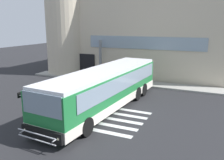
{
  "coord_description": "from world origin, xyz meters",
  "views": [
    {
      "loc": [
        7.88,
        -16.59,
        5.6
      ],
      "look_at": [
        0.65,
        -0.66,
        1.5
      ],
      "focal_mm": 38.62,
      "sensor_mm": 36.0,
      "label": 1
    }
  ],
  "objects_px": {
    "entry_support_column": "(100,59)",
    "passenger_near_column": "(103,70)",
    "bus_main_foreground": "(105,89)",
    "passenger_at_curb_edge": "(118,71)",
    "passenger_by_doorway": "(111,71)",
    "safety_bollard_yellow": "(114,80)"
  },
  "relations": [
    {
      "from": "passenger_at_curb_edge",
      "to": "entry_support_column",
      "type": "bearing_deg",
      "value": 160.21
    },
    {
      "from": "entry_support_column",
      "to": "passenger_near_column",
      "type": "relative_size",
      "value": 2.29
    },
    {
      "from": "bus_main_foreground",
      "to": "passenger_by_doorway",
      "type": "relative_size",
      "value": 7.38
    },
    {
      "from": "entry_support_column",
      "to": "passenger_by_doorway",
      "type": "relative_size",
      "value": 2.29
    },
    {
      "from": "bus_main_foreground",
      "to": "passenger_near_column",
      "type": "bearing_deg",
      "value": 117.66
    },
    {
      "from": "bus_main_foreground",
      "to": "passenger_at_curb_edge",
      "type": "distance_m",
      "value": 7.53
    },
    {
      "from": "passenger_near_column",
      "to": "passenger_at_curb_edge",
      "type": "relative_size",
      "value": 1.0
    },
    {
      "from": "entry_support_column",
      "to": "passenger_by_doorway",
      "type": "distance_m",
      "value": 2.16
    },
    {
      "from": "entry_support_column",
      "to": "passenger_near_column",
      "type": "distance_m",
      "value": 1.62
    },
    {
      "from": "passenger_near_column",
      "to": "bus_main_foreground",
      "type": "bearing_deg",
      "value": -62.34
    },
    {
      "from": "passenger_by_doorway",
      "to": "safety_bollard_yellow",
      "type": "relative_size",
      "value": 1.86
    },
    {
      "from": "passenger_by_doorway",
      "to": "passenger_at_curb_edge",
      "type": "bearing_deg",
      "value": 10.63
    },
    {
      "from": "entry_support_column",
      "to": "passenger_by_doorway",
      "type": "bearing_deg",
      "value": -31.24
    },
    {
      "from": "entry_support_column",
      "to": "passenger_at_curb_edge",
      "type": "bearing_deg",
      "value": -19.79
    },
    {
      "from": "bus_main_foreground",
      "to": "passenger_by_doorway",
      "type": "bearing_deg",
      "value": 111.92
    },
    {
      "from": "bus_main_foreground",
      "to": "passenger_near_column",
      "type": "relative_size",
      "value": 7.38
    },
    {
      "from": "entry_support_column",
      "to": "safety_bollard_yellow",
      "type": "distance_m",
      "value": 3.39
    },
    {
      "from": "safety_bollard_yellow",
      "to": "entry_support_column",
      "type": "bearing_deg",
      "value": 142.82
    },
    {
      "from": "passenger_near_column",
      "to": "passenger_by_doorway",
      "type": "relative_size",
      "value": 1.0
    },
    {
      "from": "bus_main_foreground",
      "to": "safety_bollard_yellow",
      "type": "relative_size",
      "value": 13.74
    },
    {
      "from": "bus_main_foreground",
      "to": "passenger_at_curb_edge",
      "type": "height_order",
      "value": "bus_main_foreground"
    },
    {
      "from": "passenger_near_column",
      "to": "passenger_by_doorway",
      "type": "bearing_deg",
      "value": 2.76
    }
  ]
}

